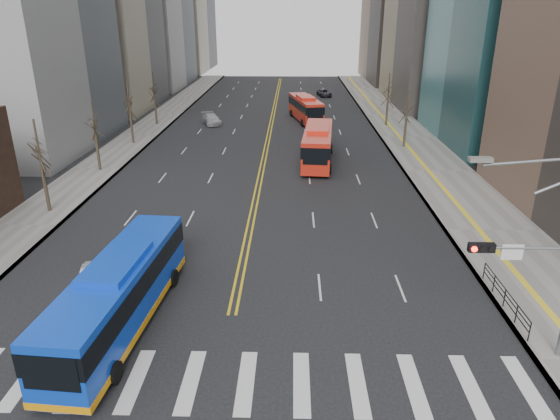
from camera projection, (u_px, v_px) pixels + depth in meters
name	position (u px, v px, depth m)	size (l,w,h in m)	color
ground	(218.00, 382.00, 21.23)	(220.00, 220.00, 0.00)	black
sidewalk_right	(407.00, 137.00, 62.60)	(7.00, 130.00, 0.15)	gray
sidewalk_left	(139.00, 136.00, 63.42)	(5.00, 130.00, 0.15)	gray
crosswalk	(218.00, 381.00, 21.22)	(26.70, 4.00, 0.01)	silver
centerline	(272.00, 121.00, 72.34)	(0.55, 100.00, 0.01)	gold
signal_mast	(546.00, 262.00, 20.96)	(5.37, 0.37, 9.39)	gray
pedestrian_railing	(505.00, 295.00, 26.16)	(0.06, 6.06, 1.02)	black
street_trees	(194.00, 114.00, 51.72)	(35.20, 47.20, 7.60)	#32281E
blue_bus	(120.00, 292.00, 24.36)	(3.70, 12.86, 3.68)	blue
red_bus_near	(318.00, 143.00, 51.57)	(3.77, 12.14, 3.77)	red
red_bus_far	(305.00, 107.00, 71.70)	(4.97, 11.59, 3.58)	red
car_white	(96.00, 282.00, 27.62)	(1.52, 4.37, 1.44)	white
car_dark_mid	(319.00, 137.00, 59.89)	(1.73, 4.31, 1.47)	black
car_silver	(211.00, 119.00, 70.06)	(2.01, 4.95, 1.44)	#AAA9AF
car_dark_far	(324.00, 93.00, 93.37)	(2.11, 4.57, 1.27)	black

